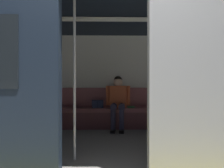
% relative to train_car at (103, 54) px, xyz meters
% --- Properties ---
extents(train_car, '(6.40, 2.95, 2.31)m').
position_rel_train_car_xyz_m(train_car, '(0.00, 0.00, 0.00)').
color(train_car, '#ADAFB5').
rests_on(train_car, ground_plane).
extents(bench_seat, '(2.96, 0.44, 0.47)m').
position_rel_train_car_xyz_m(bench_seat, '(-0.06, -1.14, -1.18)').
color(bench_seat, '#935156').
rests_on(bench_seat, ground_plane).
extents(person_seated, '(0.55, 0.70, 1.20)m').
position_rel_train_car_xyz_m(person_seated, '(-0.31, -1.08, -0.86)').
color(person_seated, '#CC5933').
rests_on(person_seated, ground_plane).
extents(handbag, '(0.26, 0.15, 0.17)m').
position_rel_train_car_xyz_m(handbag, '(0.15, -1.17, -0.99)').
color(handbag, '#262D4C').
rests_on(handbag, bench_seat).
extents(book, '(0.19, 0.25, 0.03)m').
position_rel_train_car_xyz_m(book, '(-0.62, -1.17, -1.06)').
color(book, '#33723F').
rests_on(book, bench_seat).
extents(grab_pole_door, '(0.04, 0.04, 2.17)m').
position_rel_train_car_xyz_m(grab_pole_door, '(0.35, 0.76, -0.46)').
color(grab_pole_door, silver).
rests_on(grab_pole_door, ground_plane).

